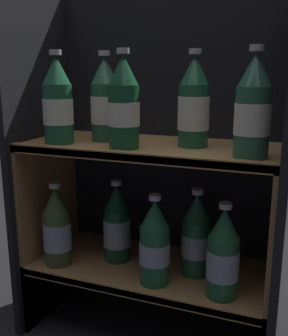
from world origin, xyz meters
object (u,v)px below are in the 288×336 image
Objects in this scene: bottle_upper_front_1 at (124,105)px; bottle_upper_back_1 at (194,105)px; bottle_lower_back_0 at (117,226)px; bottle_lower_front_1 at (155,244)px; bottle_upper_front_0 at (58,103)px; bottle_upper_back_0 at (105,102)px; bottle_lower_front_2 at (223,256)px; bottle_lower_front_0 at (57,229)px; bottle_lower_back_1 at (196,237)px; bottle_upper_front_2 at (253,110)px.

bottle_upper_front_1 is 1.00× the size of bottle_upper_back_1.
bottle_lower_front_1 is at bearing -30.37° from bottle_lower_back_0.
bottle_upper_front_0 is 1.00× the size of bottle_upper_back_0.
bottle_upper_back_0 is 0.53m from bottle_lower_front_2.
bottle_lower_back_1 is at bearing 12.72° from bottle_lower_front_0.
bottle_lower_front_0 is (-0.12, -0.09, -0.37)m from bottle_upper_back_0.
bottle_upper_front_2 is at bearing 0.00° from bottle_upper_front_0.
bottle_upper_front_1 reaches higher than bottle_lower_back_0.
bottle_upper_back_1 is 0.38m from bottle_lower_front_1.
bottle_upper_back_1 is 0.37m from bottle_lower_back_1.
bottle_upper_back_0 is at bearing 137.44° from bottle_upper_front_1.
bottle_upper_front_0 is 1.00× the size of bottle_upper_front_1.
bottle_lower_back_1 is (-0.14, 0.09, -0.37)m from bottle_upper_front_2.
bottle_lower_front_2 is 1.00× the size of bottle_lower_back_0.
bottle_lower_front_0 and bottle_lower_front_2 have the same top height.
bottle_lower_front_1 is at bearing -180.00° from bottle_upper_front_2.
bottle_lower_front_1 is (-0.23, -0.00, -0.37)m from bottle_upper_front_2.
bottle_lower_front_0 is at bearing 180.00° from bottle_upper_front_0.
bottle_upper_back_0 reaches higher than bottle_lower_front_0.
bottle_upper_back_1 is 1.00× the size of bottle_lower_front_1.
bottle_upper_front_2 is at bearing -12.17° from bottle_upper_back_0.
bottle_lower_back_0 is (-0.15, 0.09, -0.00)m from bottle_lower_front_1.
bottle_upper_back_1 reaches higher than bottle_lower_front_1.
bottle_upper_front_0 is 0.51m from bottle_upper_front_2.
bottle_upper_front_0 and bottle_upper_front_1 have the same top height.
bottle_lower_front_2 is 1.00× the size of bottle_lower_back_1.
bottle_lower_back_0 is at bearing 166.90° from bottle_upper_front_2.
bottle_upper_front_1 is at bearing -42.56° from bottle_upper_back_0.
bottle_upper_front_2 is 1.00× the size of bottle_lower_front_0.
bottle_lower_front_0 is 1.00× the size of bottle_lower_front_1.
bottle_lower_front_2 is 0.13m from bottle_lower_back_1.
bottle_upper_front_2 reaches higher than bottle_lower_front_0.
bottle_upper_front_1 and bottle_upper_back_1 have the same top height.
bottle_upper_front_0 is at bearing 180.00° from bottle_lower_front_1.
bottle_lower_front_2 is (0.49, 0.00, 0.00)m from bottle_lower_front_0.
bottle_lower_front_2 is (0.18, 0.00, -0.00)m from bottle_lower_front_1.
bottle_lower_front_1 is (0.28, -0.00, -0.37)m from bottle_upper_front_0.
bottle_lower_front_0 is (-0.54, 0.00, -0.37)m from bottle_upper_front_2.
bottle_upper_front_2 is 1.00× the size of bottle_lower_back_1.
bottle_upper_front_0 reaches higher than bottle_lower_front_2.
bottle_upper_back_0 is 0.46m from bottle_lower_back_1.
bottle_upper_front_1 and bottle_upper_front_2 have the same top height.
bottle_upper_front_2 is 1.00× the size of bottle_lower_front_2.
bottle_upper_front_1 is at bearing 180.00° from bottle_lower_front_1.
bottle_lower_front_0 is 1.00× the size of bottle_lower_back_0.
bottle_upper_back_1 reaches higher than bottle_lower_front_2.
bottle_upper_back_1 is at bearing 50.79° from bottle_lower_front_1.
bottle_upper_front_1 is (0.20, -0.00, 0.00)m from bottle_upper_front_0.
bottle_upper_back_0 and bottle_upper_back_1 have the same top height.
bottle_upper_front_2 is at bearing -29.41° from bottle_upper_back_1.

